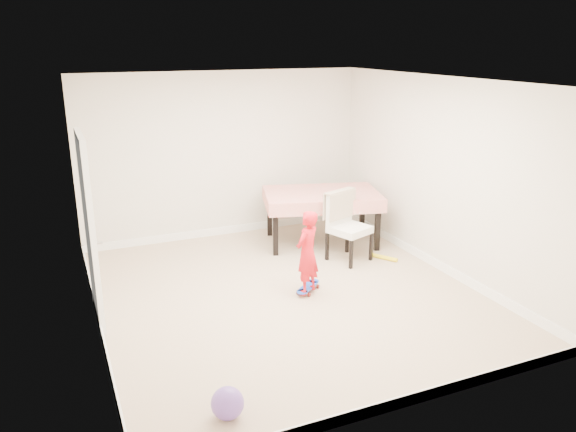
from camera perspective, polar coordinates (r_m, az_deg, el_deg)
name	(u,v)px	position (r m, az deg, el deg)	size (l,w,h in m)	color
ground	(287,294)	(7.09, -0.10, -7.89)	(5.00, 5.00, 0.00)	tan
ceiling	(287,83)	(6.42, -0.11, 13.40)	(4.50, 5.00, 0.04)	silver
wall_back	(225,156)	(8.91, -6.46, 6.12)	(4.50, 0.04, 2.60)	beige
wall_front	(410,268)	(4.58, 12.29, -5.20)	(4.50, 0.04, 2.60)	beige
wall_left	(89,216)	(6.14, -19.59, 0.02)	(0.04, 5.00, 2.60)	beige
wall_right	(440,176)	(7.77, 15.22, 3.93)	(0.04, 5.00, 2.60)	beige
door	(90,232)	(6.51, -19.49, -1.56)	(0.10, 0.94, 2.11)	white
baseboard_back	(227,230)	(9.24, -6.22, -1.43)	(4.50, 0.02, 0.12)	white
baseboard_front	(401,402)	(5.17, 11.44, -18.02)	(4.50, 0.02, 0.12)	white
baseboard_left	(100,324)	(6.60, -18.57, -10.32)	(0.02, 5.00, 0.12)	white
baseboard_right	(434,262)	(8.14, 14.59, -4.58)	(0.02, 5.00, 0.12)	white
dining_table	(322,218)	(8.70, 3.43, -0.16)	(1.73, 1.09, 0.82)	#B1091C
dining_chair	(350,227)	(8.00, 6.29, -1.13)	(0.55, 0.63, 1.00)	silver
skateboard	(308,289)	(7.14, 2.04, -7.38)	(0.49, 0.18, 0.07)	blue
child	(307,255)	(6.86, 1.96, -4.00)	(0.38, 0.25, 1.05)	red
balloon	(227,403)	(4.96, -6.17, -18.39)	(0.28, 0.28, 0.28)	#6E49B0
foam_toy	(384,257)	(8.25, 9.74, -4.18)	(0.06, 0.06, 0.40)	yellow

